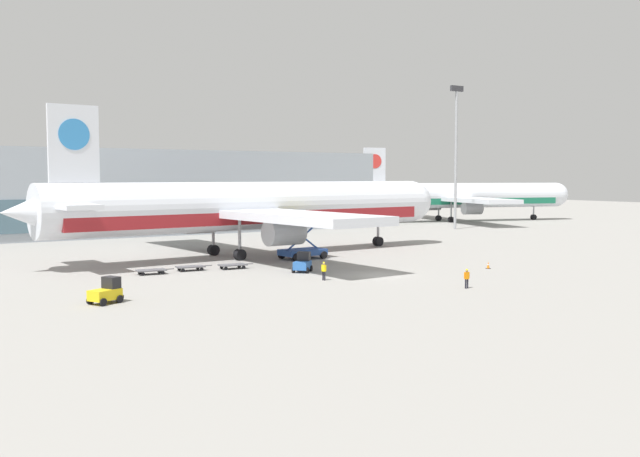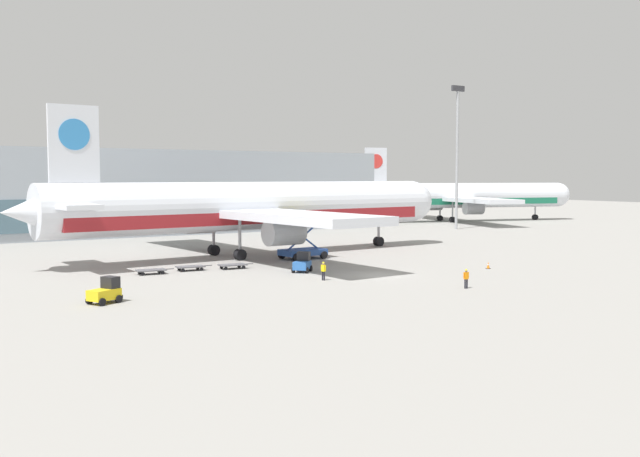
# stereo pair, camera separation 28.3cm
# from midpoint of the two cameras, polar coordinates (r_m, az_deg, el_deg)

# --- Properties ---
(ground_plane) EXTENTS (400.00, 400.00, 0.00)m
(ground_plane) POSITION_cam_midpoint_polar(r_m,az_deg,el_deg) (70.08, 4.69, -3.75)
(ground_plane) COLOR gray
(terminal_building) EXTENTS (90.00, 18.20, 14.00)m
(terminal_building) POSITION_cam_midpoint_polar(r_m,az_deg,el_deg) (124.66, -15.30, 2.82)
(terminal_building) COLOR #9EA8B2
(terminal_building) RESTS_ON ground_plane
(light_mast) EXTENTS (2.80, 0.50, 26.02)m
(light_mast) POSITION_cam_midpoint_polar(r_m,az_deg,el_deg) (132.67, 10.77, 6.38)
(light_mast) COLOR #9EA0A5
(light_mast) RESTS_ON ground_plane
(airplane_main) EXTENTS (58.08, 48.48, 17.00)m
(airplane_main) POSITION_cam_midpoint_polar(r_m,az_deg,el_deg) (86.65, -5.69, 1.65)
(airplane_main) COLOR silver
(airplane_main) RESTS_ON ground_plane
(airplane_distant) EXTENTS (51.95, 44.26, 15.54)m
(airplane_distant) POSITION_cam_midpoint_polar(r_m,az_deg,el_deg) (155.69, 10.93, 2.53)
(airplane_distant) COLOR silver
(airplane_distant) RESTS_ON ground_plane
(scissor_lift_loader) EXTENTS (5.42, 3.72, 4.65)m
(scissor_lift_loader) POSITION_cam_midpoint_polar(r_m,az_deg,el_deg) (83.51, -1.50, -1.19)
(scissor_lift_loader) COLOR #284C99
(scissor_lift_loader) RESTS_ON ground_plane
(baggage_tug_foreground) EXTENTS (2.74, 2.73, 2.00)m
(baggage_tug_foreground) POSITION_cam_midpoint_polar(r_m,az_deg,el_deg) (72.19, -1.50, -2.80)
(baggage_tug_foreground) COLOR #2D66B7
(baggage_tug_foreground) RESTS_ON ground_plane
(baggage_tug_mid) EXTENTS (2.81, 2.44, 2.00)m
(baggage_tug_mid) POSITION_cam_midpoint_polar(r_m,az_deg,el_deg) (56.86, -16.84, -4.88)
(baggage_tug_mid) COLOR yellow
(baggage_tug_mid) RESTS_ON ground_plane
(baggage_dolly_lead) EXTENTS (3.75, 1.69, 0.48)m
(baggage_dolly_lead) POSITION_cam_midpoint_polar(r_m,az_deg,el_deg) (72.37, -13.45, -3.28)
(baggage_dolly_lead) COLOR #56565B
(baggage_dolly_lead) RESTS_ON ground_plane
(baggage_dolly_second) EXTENTS (3.75, 1.69, 0.48)m
(baggage_dolly_second) POSITION_cam_midpoint_polar(r_m,az_deg,el_deg) (74.31, -10.42, -3.04)
(baggage_dolly_second) COLOR #56565B
(baggage_dolly_second) RESTS_ON ground_plane
(baggage_dolly_third) EXTENTS (3.75, 1.69, 0.48)m
(baggage_dolly_third) POSITION_cam_midpoint_polar(r_m,az_deg,el_deg) (75.15, -7.10, -2.93)
(baggage_dolly_third) COLOR #56565B
(baggage_dolly_third) RESTS_ON ground_plane
(ground_crew_near) EXTENTS (0.57, 0.26, 1.70)m
(ground_crew_near) POSITION_cam_midpoint_polar(r_m,az_deg,el_deg) (62.81, 11.53, -3.82)
(ground_crew_near) COLOR black
(ground_crew_near) RESTS_ON ground_plane
(ground_crew_far) EXTENTS (0.34, 0.54, 1.74)m
(ground_crew_far) POSITION_cam_midpoint_polar(r_m,az_deg,el_deg) (66.26, 0.19, -3.30)
(ground_crew_far) COLOR black
(ground_crew_far) RESTS_ON ground_plane
(traffic_cone_near) EXTENTS (0.40, 0.40, 0.76)m
(traffic_cone_near) POSITION_cam_midpoint_polar(r_m,az_deg,el_deg) (76.75, 13.20, -2.87)
(traffic_cone_near) COLOR black
(traffic_cone_near) RESTS_ON ground_plane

